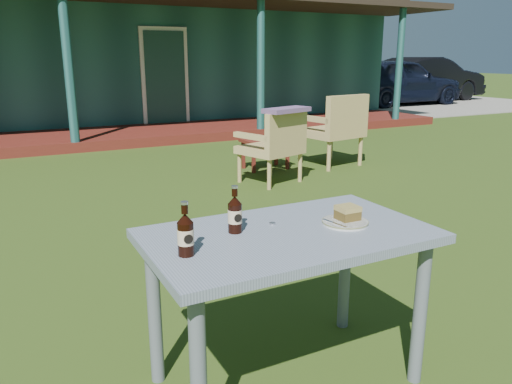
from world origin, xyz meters
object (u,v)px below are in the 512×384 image
plate (345,222)px  cake_slice (348,213)px  car_near (397,81)px  cola_bottle_far (186,234)px  cola_bottle_near (235,214)px  car_far (425,79)px  cafe_table (288,254)px  armchair_right (336,126)px  armchair_left (275,143)px  side_table (265,143)px

plate → cake_slice: cake_slice is taller
car_near → cola_bottle_far: bearing=133.8°
car_near → cola_bottle_near: bearing=134.2°
car_far → cola_bottle_near: (-12.05, -10.76, 0.08)m
cake_slice → plate: bearing=-147.9°
cafe_table → armchair_right: size_ratio=1.25×
cafe_table → cola_bottle_far: size_ratio=5.80×
car_near → cafe_table: size_ratio=3.52×
plate → cola_bottle_near: size_ratio=1.02×
armchair_left → side_table: (0.27, 0.74, -0.13)m
plate → cola_bottle_far: bearing=-178.5°
car_near → cola_bottle_far: size_ratio=20.44×
cafe_table → cake_slice: 0.33m
plate → armchair_left: 3.62m
car_near → cola_bottle_near: 14.31m
armchair_left → side_table: bearing=69.8°
car_near → car_far: (1.87, 0.70, 0.00)m
cafe_table → car_far: bearing=42.5°
armchair_left → side_table: 0.80m
cafe_table → plate: 0.29m
car_far → cola_bottle_far: 16.45m
car_far → cake_slice: 15.86m
cake_slice → cola_bottle_far: 0.77m
side_table → armchair_left: bearing=-110.2°
plate → armchair_left: size_ratio=0.24×
car_far → cola_bottle_far: car_far is taller
cola_bottle_far → cake_slice: bearing=2.5°
car_far → cola_bottle_far: size_ratio=21.14×
cake_slice → armchair_left: size_ratio=0.11×
side_table → armchair_right: bearing=-16.4°
cola_bottle_far → car_near: bearing=44.3°
cola_bottle_far → car_far: bearing=41.5°
plate → cola_bottle_far: (-0.74, -0.02, 0.07)m
cola_bottle_near → cola_bottle_far: (-0.27, -0.14, 0.00)m
cafe_table → plate: size_ratio=5.88×
car_near → armchair_left: car_near is taller
car_near → cafe_table: 14.23m
cafe_table → cola_bottle_near: 0.29m
armchair_left → cola_bottle_near: bearing=-122.1°
cola_bottle_near → side_table: (2.25, 3.90, -0.46)m
armchair_left → armchair_right: 1.29m
cola_bottle_near → side_table: 4.52m
cafe_table → cake_slice: (0.29, -0.02, 0.15)m
cola_bottle_near → armchair_right: 4.83m
armchair_left → armchair_right: bearing=21.3°
cake_slice → armchair_right: (2.68, 3.73, -0.23)m
armchair_left → armchair_right: (1.20, 0.47, 0.07)m
car_near → armchair_right: (-7.00, -6.44, -0.18)m
cola_bottle_far → armchair_left: 4.01m
cake_slice → side_table: 4.39m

